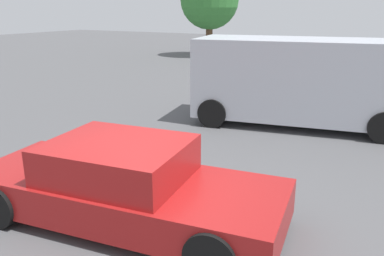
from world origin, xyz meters
name	(u,v)px	position (x,y,z in m)	size (l,w,h in m)	color
ground_plane	(149,225)	(0.00, 0.00, 0.00)	(80.00, 80.00, 0.00)	#515154
sedan_foreground	(124,185)	(-0.40, -0.03, 0.56)	(4.78, 2.31, 1.21)	maroon
dog	(84,149)	(-2.60, 1.42, 0.26)	(0.57, 0.45, 0.43)	olive
van_white	(299,79)	(0.47, 6.28, 1.22)	(5.62, 3.09, 2.27)	#B2B7C1
tree_back_center	(210,0)	(-8.73, 19.46, 3.52)	(3.71, 3.71, 5.39)	brown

